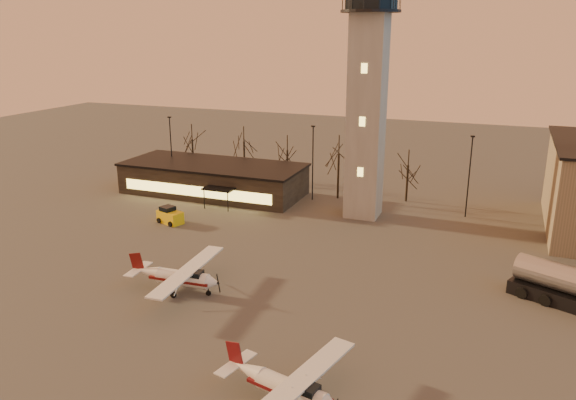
{
  "coord_description": "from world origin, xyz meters",
  "views": [
    {
      "loc": [
        15.51,
        -35.24,
        22.09
      ],
      "look_at": [
        -3.34,
        13.0,
        6.39
      ],
      "focal_mm": 35.0,
      "sensor_mm": 36.0,
      "label": 1
    }
  ],
  "objects_px": {
    "control_tower": "(368,82)",
    "terminal": "(214,178)",
    "fuel_truck": "(569,290)",
    "cessna_front": "(293,394)",
    "cessna_rear": "(185,281)",
    "service_cart": "(170,217)"
  },
  "relations": [
    {
      "from": "fuel_truck",
      "to": "cessna_front",
      "type": "bearing_deg",
      "value": -105.11
    },
    {
      "from": "service_cart",
      "to": "terminal",
      "type": "bearing_deg",
      "value": 113.78
    },
    {
      "from": "terminal",
      "to": "service_cart",
      "type": "xyz_separation_m",
      "value": [
        1.26,
        -13.25,
        -1.4
      ]
    },
    {
      "from": "terminal",
      "to": "control_tower",
      "type": "bearing_deg",
      "value": -5.15
    },
    {
      "from": "fuel_truck",
      "to": "cessna_rear",
      "type": "bearing_deg",
      "value": -139.83
    },
    {
      "from": "cessna_rear",
      "to": "fuel_truck",
      "type": "height_order",
      "value": "fuel_truck"
    },
    {
      "from": "service_cart",
      "to": "control_tower",
      "type": "bearing_deg",
      "value": 46.85
    },
    {
      "from": "terminal",
      "to": "service_cart",
      "type": "distance_m",
      "value": 13.38
    },
    {
      "from": "terminal",
      "to": "cessna_front",
      "type": "distance_m",
      "value": 48.53
    },
    {
      "from": "cessna_front",
      "to": "cessna_rear",
      "type": "xyz_separation_m",
      "value": [
        -14.56,
        11.45,
        0.03
      ]
    },
    {
      "from": "control_tower",
      "to": "service_cart",
      "type": "xyz_separation_m",
      "value": [
        -20.73,
        -11.27,
        -15.56
      ]
    },
    {
      "from": "terminal",
      "to": "cessna_rear",
      "type": "relative_size",
      "value": 2.2
    },
    {
      "from": "control_tower",
      "to": "cessna_front",
      "type": "height_order",
      "value": "control_tower"
    },
    {
      "from": "cessna_rear",
      "to": "service_cart",
      "type": "distance_m",
      "value": 19.21
    },
    {
      "from": "cessna_front",
      "to": "service_cart",
      "type": "bearing_deg",
      "value": 147.58
    },
    {
      "from": "control_tower",
      "to": "terminal",
      "type": "height_order",
      "value": "control_tower"
    },
    {
      "from": "control_tower",
      "to": "cessna_rear",
      "type": "height_order",
      "value": "control_tower"
    },
    {
      "from": "service_cart",
      "to": "cessna_front",
      "type": "bearing_deg",
      "value": -27.62
    },
    {
      "from": "control_tower",
      "to": "service_cart",
      "type": "bearing_deg",
      "value": -151.47
    },
    {
      "from": "control_tower",
      "to": "terminal",
      "type": "relative_size",
      "value": 1.28
    },
    {
      "from": "cessna_rear",
      "to": "control_tower",
      "type": "bearing_deg",
      "value": 67.41
    },
    {
      "from": "cessna_rear",
      "to": "service_cart",
      "type": "bearing_deg",
      "value": 123.15
    }
  ]
}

